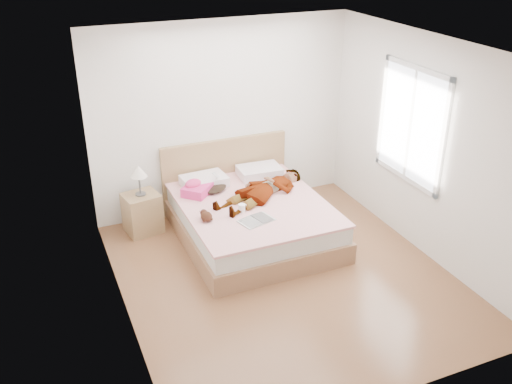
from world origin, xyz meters
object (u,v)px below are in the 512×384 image
(towel, at_px, (196,188))
(coffee_mug, at_px, (242,208))
(nightstand, at_px, (142,210))
(magazine, at_px, (256,220))
(plush_toy, at_px, (206,216))
(phone, at_px, (216,175))
(woman, at_px, (263,187))
(bed, at_px, (250,216))

(towel, xyz_separation_m, coffee_mug, (0.36, -0.68, -0.03))
(coffee_mug, bearing_deg, nightstand, 139.30)
(magazine, xyz_separation_m, plush_toy, (-0.54, 0.25, 0.05))
(phone, height_order, coffee_mug, phone)
(magazine, relative_size, coffee_mug, 3.40)
(towel, distance_m, nightstand, 0.77)
(towel, distance_m, coffee_mug, 0.77)
(plush_toy, height_order, nightstand, nightstand)
(phone, distance_m, magazine, 1.05)
(woman, height_order, phone, phone)
(woman, distance_m, nightstand, 1.60)
(plush_toy, bearing_deg, magazine, -24.57)
(woman, bearing_deg, phone, -154.43)
(magazine, distance_m, nightstand, 1.63)
(bed, bearing_deg, towel, 143.17)
(bed, height_order, plush_toy, bed)
(plush_toy, bearing_deg, woman, 22.85)
(plush_toy, bearing_deg, nightstand, 121.23)
(magazine, bearing_deg, towel, 113.60)
(bed, xyz_separation_m, towel, (-0.57, 0.43, 0.31))
(bed, height_order, nightstand, bed)
(bed, relative_size, towel, 4.37)
(bed, bearing_deg, plush_toy, -156.55)
(plush_toy, bearing_deg, bed, 23.45)
(phone, distance_m, plush_toy, 0.89)
(woman, relative_size, nightstand, 1.58)
(woman, distance_m, magazine, 0.73)
(magazine, bearing_deg, plush_toy, 155.43)
(woman, distance_m, phone, 0.65)
(bed, xyz_separation_m, plush_toy, (-0.69, -0.30, 0.29))
(magazine, xyz_separation_m, nightstand, (-1.11, 1.18, -0.21))
(woman, xyz_separation_m, coffee_mug, (-0.43, -0.34, -0.05))
(woman, bearing_deg, magazine, -55.67)
(woman, relative_size, phone, 14.48)
(woman, xyz_separation_m, bed, (-0.21, -0.08, -0.34))
(woman, relative_size, magazine, 3.30)
(phone, xyz_separation_m, plush_toy, (-0.40, -0.78, -0.13))
(phone, height_order, plush_toy, phone)
(phone, bearing_deg, nightstand, 145.08)
(magazine, bearing_deg, phone, 97.80)
(woman, distance_m, coffee_mug, 0.55)
(phone, bearing_deg, bed, -84.93)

